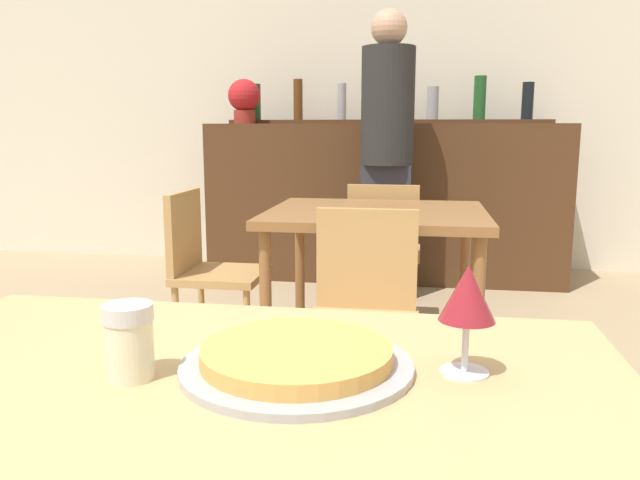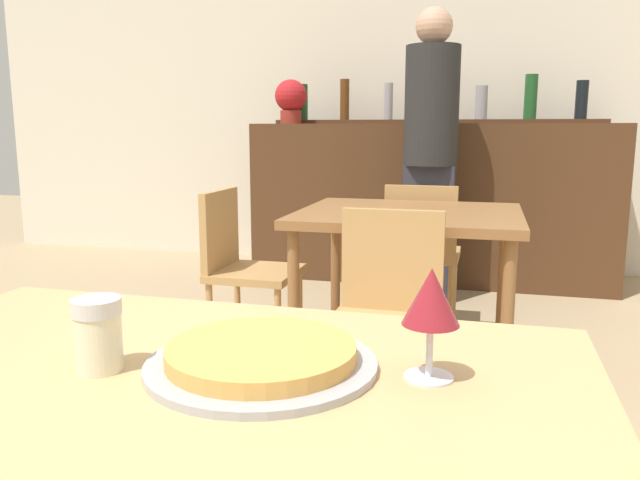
{
  "view_description": "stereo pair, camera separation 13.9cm",
  "coord_description": "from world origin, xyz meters",
  "px_view_note": "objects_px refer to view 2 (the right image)",
  "views": [
    {
      "loc": [
        0.27,
        -0.8,
        1.12
      ],
      "look_at": [
        0.05,
        0.55,
        0.87
      ],
      "focal_mm": 35.0,
      "sensor_mm": 36.0,
      "label": 1
    },
    {
      "loc": [
        0.4,
        -0.77,
        1.12
      ],
      "look_at": [
        0.05,
        0.55,
        0.87
      ],
      "focal_mm": 35.0,
      "sensor_mm": 36.0,
      "label": 2
    }
  ],
  "objects_px": {
    "chair_far_side_left": "(241,261)",
    "person_standing": "(430,145)",
    "chair_far_side_front": "(387,307)",
    "pizza_tray": "(262,358)",
    "potted_plant": "(291,99)",
    "chair_far_side_back": "(422,246)",
    "wine_glass": "(431,300)",
    "cheese_shaker": "(98,334)"
  },
  "relations": [
    {
      "from": "pizza_tray",
      "to": "wine_glass",
      "type": "bearing_deg",
      "value": 6.03
    },
    {
      "from": "person_standing",
      "to": "wine_glass",
      "type": "relative_size",
      "value": 11.64
    },
    {
      "from": "chair_far_side_front",
      "to": "chair_far_side_back",
      "type": "relative_size",
      "value": 1.0
    },
    {
      "from": "chair_far_side_left",
      "to": "potted_plant",
      "type": "relative_size",
      "value": 2.51
    },
    {
      "from": "chair_far_side_front",
      "to": "person_standing",
      "type": "bearing_deg",
      "value": 90.84
    },
    {
      "from": "chair_far_side_front",
      "to": "cheese_shaker",
      "type": "height_order",
      "value": "cheese_shaker"
    },
    {
      "from": "chair_far_side_left",
      "to": "potted_plant",
      "type": "xyz_separation_m",
      "value": [
        -0.31,
        1.8,
        0.85
      ]
    },
    {
      "from": "chair_far_side_left",
      "to": "person_standing",
      "type": "height_order",
      "value": "person_standing"
    },
    {
      "from": "chair_far_side_front",
      "to": "chair_far_side_left",
      "type": "bearing_deg",
      "value": 143.26
    },
    {
      "from": "chair_far_side_back",
      "to": "cheese_shaker",
      "type": "xyz_separation_m",
      "value": [
        -0.2,
        -2.63,
        0.35
      ]
    },
    {
      "from": "cheese_shaker",
      "to": "person_standing",
      "type": "relative_size",
      "value": 0.06
    },
    {
      "from": "chair_far_side_back",
      "to": "pizza_tray",
      "type": "bearing_deg",
      "value": 90.49
    },
    {
      "from": "chair_far_side_left",
      "to": "potted_plant",
      "type": "height_order",
      "value": "potted_plant"
    },
    {
      "from": "pizza_tray",
      "to": "potted_plant",
      "type": "distance_m",
      "value": 3.97
    },
    {
      "from": "chair_far_side_front",
      "to": "person_standing",
      "type": "relative_size",
      "value": 0.44
    },
    {
      "from": "chair_far_side_front",
      "to": "pizza_tray",
      "type": "distance_m",
      "value": 1.39
    },
    {
      "from": "wine_glass",
      "to": "chair_far_side_left",
      "type": "bearing_deg",
      "value": 119.06
    },
    {
      "from": "chair_far_side_front",
      "to": "potted_plant",
      "type": "distance_m",
      "value": 2.79
    },
    {
      "from": "chair_far_side_left",
      "to": "pizza_tray",
      "type": "height_order",
      "value": "chair_far_side_left"
    },
    {
      "from": "person_standing",
      "to": "potted_plant",
      "type": "bearing_deg",
      "value": 154.21
    },
    {
      "from": "wine_glass",
      "to": "potted_plant",
      "type": "distance_m",
      "value": 4.01
    },
    {
      "from": "chair_far_side_left",
      "to": "pizza_tray",
      "type": "relative_size",
      "value": 2.42
    },
    {
      "from": "wine_glass",
      "to": "pizza_tray",
      "type": "bearing_deg",
      "value": -173.97
    },
    {
      "from": "chair_far_side_left",
      "to": "wine_glass",
      "type": "xyz_separation_m",
      "value": [
        1.08,
        -1.93,
        0.41
      ]
    },
    {
      "from": "cheese_shaker",
      "to": "person_standing",
      "type": "xyz_separation_m",
      "value": [
        0.17,
        3.3,
        0.19
      ]
    },
    {
      "from": "pizza_tray",
      "to": "potted_plant",
      "type": "height_order",
      "value": "potted_plant"
    },
    {
      "from": "chair_far_side_left",
      "to": "person_standing",
      "type": "bearing_deg",
      "value": -31.66
    },
    {
      "from": "chair_far_side_front",
      "to": "chair_far_side_back",
      "type": "distance_m",
      "value": 1.21
    },
    {
      "from": "pizza_tray",
      "to": "chair_far_side_back",
      "type": "bearing_deg",
      "value": 90.49
    },
    {
      "from": "chair_far_side_back",
      "to": "pizza_tray",
      "type": "height_order",
      "value": "chair_far_side_back"
    },
    {
      "from": "pizza_tray",
      "to": "person_standing",
      "type": "distance_m",
      "value": 3.24
    },
    {
      "from": "chair_far_side_front",
      "to": "person_standing",
      "type": "height_order",
      "value": "person_standing"
    },
    {
      "from": "chair_far_side_back",
      "to": "person_standing",
      "type": "xyz_separation_m",
      "value": [
        -0.03,
        0.67,
        0.53
      ]
    },
    {
      "from": "chair_far_side_front",
      "to": "pizza_tray",
      "type": "bearing_deg",
      "value": -89.07
    },
    {
      "from": "pizza_tray",
      "to": "chair_far_side_left",
      "type": "bearing_deg",
      "value": 113.09
    },
    {
      "from": "chair_far_side_front",
      "to": "chair_far_side_back",
      "type": "xyz_separation_m",
      "value": [
        -0.0,
        1.21,
        0.0
      ]
    },
    {
      "from": "pizza_tray",
      "to": "potted_plant",
      "type": "xyz_separation_m",
      "value": [
        -1.15,
        3.77,
        0.54
      ]
    },
    {
      "from": "chair_far_side_left",
      "to": "pizza_tray",
      "type": "bearing_deg",
      "value": -156.91
    },
    {
      "from": "pizza_tray",
      "to": "cheese_shaker",
      "type": "relative_size",
      "value": 3.16
    },
    {
      "from": "chair_far_side_front",
      "to": "cheese_shaker",
      "type": "relative_size",
      "value": 7.66
    },
    {
      "from": "chair_far_side_back",
      "to": "pizza_tray",
      "type": "xyz_separation_m",
      "value": [
        0.02,
        -2.57,
        0.31
      ]
    },
    {
      "from": "chair_far_side_front",
      "to": "pizza_tray",
      "type": "height_order",
      "value": "chair_far_side_front"
    }
  ]
}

